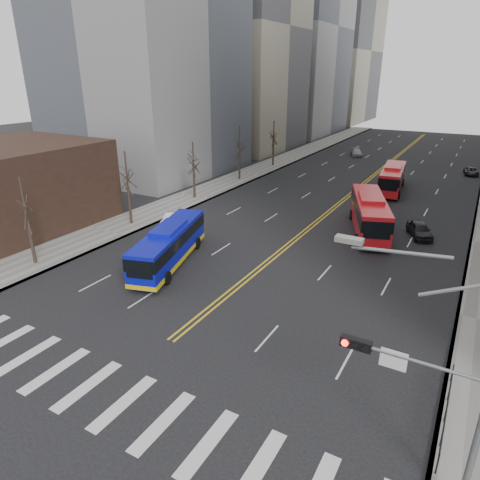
# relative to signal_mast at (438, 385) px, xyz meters

# --- Properties ---
(ground) EXTENTS (220.00, 220.00, 0.00)m
(ground) POSITION_rel_signal_mast_xyz_m (-13.77, -2.00, -4.86)
(ground) COLOR black
(sidewalk_left) EXTENTS (5.00, 130.00, 0.15)m
(sidewalk_left) POSITION_rel_signal_mast_xyz_m (-30.27, 43.00, -4.78)
(sidewalk_left) COLOR slate
(sidewalk_left) RESTS_ON ground
(crosswalk) EXTENTS (26.70, 4.00, 0.01)m
(crosswalk) POSITION_rel_signal_mast_xyz_m (-13.77, -2.00, -4.85)
(crosswalk) COLOR silver
(crosswalk) RESTS_ON ground
(centerline) EXTENTS (0.55, 100.00, 0.01)m
(centerline) POSITION_rel_signal_mast_xyz_m (-13.77, 53.00, -4.85)
(centerline) COLOR gold
(centerline) RESTS_ON ground
(office_towers) EXTENTS (83.00, 134.00, 58.00)m
(office_towers) POSITION_rel_signal_mast_xyz_m (-13.64, 66.51, 19.07)
(office_towers) COLOR gray
(office_towers) RESTS_ON ground
(signal_mast) EXTENTS (5.37, 0.37, 9.39)m
(signal_mast) POSITION_rel_signal_mast_xyz_m (0.00, 0.00, 0.00)
(signal_mast) COLOR gray
(signal_mast) RESTS_ON ground
(pedestrian_railing) EXTENTS (0.06, 6.06, 1.02)m
(pedestrian_railing) POSITION_rel_signal_mast_xyz_m (0.53, 4.00, -4.03)
(pedestrian_railing) COLOR black
(pedestrian_railing) RESTS_ON sidewalk_right
(street_trees) EXTENTS (35.20, 47.20, 7.60)m
(street_trees) POSITION_rel_signal_mast_xyz_m (-20.94, 32.55, 0.02)
(street_trees) COLOR black
(street_trees) RESTS_ON ground
(blue_bus) EXTENTS (5.36, 11.09, 3.20)m
(blue_bus) POSITION_rel_signal_mast_xyz_m (-20.44, 11.48, -3.18)
(blue_bus) COLOR #0C12B9
(blue_bus) RESTS_ON ground
(red_bus_near) EXTENTS (6.34, 11.56, 3.59)m
(red_bus_near) POSITION_rel_signal_mast_xyz_m (-8.52, 26.71, -2.86)
(red_bus_near) COLOR red
(red_bus_near) RESTS_ON ground
(red_bus_far) EXTENTS (3.59, 10.75, 3.36)m
(red_bus_far) POSITION_rel_signal_mast_xyz_m (-9.71, 43.28, -2.98)
(red_bus_far) COLOR red
(red_bus_far) RESTS_ON ground
(car_white) EXTENTS (2.41, 3.93, 1.22)m
(car_white) POSITION_rel_signal_mast_xyz_m (-26.09, 18.87, -4.25)
(car_white) COLOR white
(car_white) RESTS_ON ground
(car_dark_mid) EXTENTS (3.18, 4.40, 1.39)m
(car_dark_mid) POSITION_rel_signal_mast_xyz_m (-4.00, 27.71, -4.16)
(car_dark_mid) COLOR black
(car_dark_mid) RESTS_ON ground
(car_silver) EXTENTS (3.21, 4.70, 1.26)m
(car_silver) POSITION_rel_signal_mast_xyz_m (-20.44, 65.83, -4.22)
(car_silver) COLOR gray
(car_silver) RESTS_ON ground
(car_dark_far) EXTENTS (2.36, 4.15, 1.09)m
(car_dark_far) POSITION_rel_signal_mast_xyz_m (-1.27, 58.80, -4.31)
(car_dark_far) COLOR black
(car_dark_far) RESTS_ON ground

